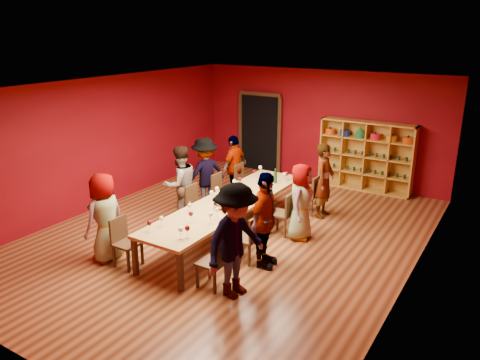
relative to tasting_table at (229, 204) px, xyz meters
The scene contains 45 objects.
room_shell 0.80m from the tasting_table, ahead, with size 7.10×9.10×3.04m.
tasting_table is the anchor object (origin of this frame).
doorway 4.80m from the tasting_table, 112.09° to the left, with size 1.40×0.17×2.30m.
shelving_unit 4.55m from the tasting_table, 72.08° to the left, with size 2.40×0.40×1.80m.
chair_person_left_0 2.21m from the tasting_table, 114.47° to the right, with size 0.42×0.42×0.89m.
person_left_0 2.41m from the tasting_table, 123.88° to the right, with size 0.80×0.44×1.64m, color white.
chair_person_left_2 0.94m from the tasting_table, behind, with size 0.42×0.42×0.89m.
person_left_2 1.33m from the tasting_table, behind, with size 0.82×0.45×1.69m, color #15183A.
chair_person_left_3 1.39m from the tasting_table, 131.32° to the left, with size 0.42×0.42×0.89m.
person_left_3 1.70m from the tasting_table, 142.32° to the left, with size 1.08×0.45×1.67m, color white.
chair_person_left_4 2.21m from the tasting_table, 114.47° to the left, with size 0.42×0.42×0.89m.
person_left_4 2.31m from the tasting_table, 119.96° to the left, with size 0.92×0.42×1.57m, color #4E4E53.
chair_person_right_0 2.01m from the tasting_table, 62.96° to the right, with size 0.42×0.42×0.89m.
person_right_0 2.21m from the tasting_table, 54.20° to the right, with size 1.20×0.50×1.86m, color #5882B6.
chair_person_right_1 1.18m from the tasting_table, 38.30° to the right, with size 0.42×0.42×0.89m.
person_right_1 1.41m from the tasting_table, 30.90° to the right, with size 1.02×0.46×1.73m, color #C2828E.
chair_person_right_3 1.15m from the tasting_table, 36.55° to the left, with size 0.42×0.42×0.89m.
person_right_3 1.42m from the tasting_table, 28.44° to the left, with size 0.76×0.41×1.55m, color #C68593.
chair_person_right_4 2.21m from the tasting_table, 65.53° to the left, with size 0.42×0.42×0.89m.
person_right_4 2.34m from the tasting_table, 59.08° to the left, with size 0.61×0.44×1.67m, color #4F4F54.
wine_glass_0 1.76m from the tasting_table, 78.34° to the left, with size 0.09×0.09×0.21m.
wine_glass_1 0.43m from the tasting_table, 163.77° to the left, with size 0.09×0.09×0.22m.
wine_glass_2 0.46m from the tasting_table, 69.56° to the left, with size 0.09×0.09×0.22m.
wine_glass_3 0.41m from the tasting_table, 161.98° to the right, with size 0.08×0.08×0.20m.
wine_glass_4 0.37m from the tasting_table, 33.79° to the right, with size 0.08×0.08×0.20m.
wine_glass_5 1.90m from the tasting_table, 81.43° to the right, with size 0.09×0.09×0.22m.
wine_glass_6 1.69m from the tasting_table, 101.02° to the right, with size 0.08×0.08×0.19m.
wine_glass_7 1.96m from the tasting_table, 100.33° to the right, with size 0.08×0.08×0.20m.
wine_glass_8 0.89m from the tasting_table, 72.26° to the left, with size 0.08×0.08×0.19m.
wine_glass_9 1.86m from the tasting_table, 78.68° to the left, with size 0.08×0.08×0.21m.
wine_glass_10 1.24m from the tasting_table, 90.39° to the right, with size 0.08×0.08×0.20m.
wine_glass_11 0.97m from the tasting_table, 72.91° to the left, with size 0.07×0.07×0.18m.
wine_glass_12 0.84m from the tasting_table, 115.32° to the left, with size 0.08×0.08×0.20m.
wine_glass_13 1.15m from the tasting_table, 73.72° to the right, with size 0.09×0.09×0.22m.
wine_glass_14 0.90m from the tasting_table, 113.90° to the right, with size 0.08×0.08×0.19m.
wine_glass_15 1.82m from the tasting_table, 78.97° to the right, with size 0.09×0.09×0.22m.
wine_glass_16 1.67m from the tasting_table, 102.80° to the left, with size 0.07×0.07×0.18m.
wine_glass_17 0.98m from the tasting_table, 109.21° to the left, with size 0.08×0.08×0.20m.
wine_glass_18 1.96m from the tasting_table, 101.13° to the left, with size 0.09×0.09×0.21m.
wine_glass_19 0.97m from the tasting_table, 107.43° to the right, with size 0.08×0.08×0.20m.
wine_glass_20 0.89m from the tasting_table, 71.54° to the right, with size 0.08×0.08×0.20m.
spittoon_bowl 0.40m from the tasting_table, 79.11° to the right, with size 0.33×0.33×0.18m, color #AEB0B5.
carafe_a 0.49m from the tasting_table, 102.72° to the left, with size 0.11×0.11×0.28m.
carafe_b 0.62m from the tasting_table, 62.85° to the right, with size 0.15×0.15×0.29m.
wine_bottle 1.55m from the tasting_table, 81.36° to the left, with size 0.10×0.10×0.33m.
Camera 1 is at (4.79, -7.27, 4.03)m, focal length 35.00 mm.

